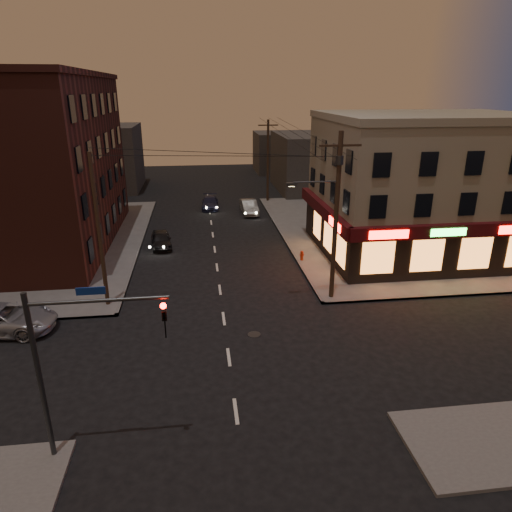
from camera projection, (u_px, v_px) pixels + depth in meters
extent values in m
plane|color=black|center=(229.00, 357.00, 22.21)|extent=(120.00, 120.00, 0.00)
cube|color=#514F4C|center=(409.00, 230.00, 42.03)|extent=(24.00, 28.00, 0.15)
cube|color=gray|center=(423.00, 188.00, 34.92)|extent=(15.00, 12.00, 10.00)
cube|color=gray|center=(432.00, 117.00, 33.11)|extent=(15.20, 12.20, 0.50)
cube|color=black|center=(458.00, 255.00, 30.52)|extent=(15.12, 0.25, 3.40)
cube|color=black|center=(326.00, 233.00, 35.17)|extent=(0.25, 12.12, 3.40)
cube|color=#3C090C|center=(465.00, 230.00, 29.62)|extent=(15.60, 0.50, 0.90)
cube|color=#3C090C|center=(324.00, 210.00, 34.51)|extent=(0.50, 12.60, 0.90)
cube|color=#FF140C|center=(389.00, 235.00, 28.73)|extent=(2.60, 0.06, 0.55)
cube|color=#26FF3F|center=(449.00, 232.00, 29.21)|extent=(2.40, 0.06, 0.50)
cube|color=#FF140C|center=(335.00, 224.00, 30.94)|extent=(0.06, 2.60, 0.55)
cube|color=orange|center=(451.00, 254.00, 30.27)|extent=(12.40, 0.08, 2.20)
cube|color=orange|center=(328.00, 236.00, 34.18)|extent=(0.08, 8.40, 2.20)
cube|color=#471E17|center=(26.00, 165.00, 35.87)|extent=(12.00, 20.00, 13.00)
cube|color=#3F3D3A|center=(316.00, 162.00, 58.06)|extent=(10.00, 12.00, 7.00)
cube|color=#3F3D3A|center=(103.00, 158.00, 58.38)|extent=(9.00, 10.00, 8.00)
cube|color=#3F3D3A|center=(281.00, 152.00, 71.02)|extent=(8.00, 8.00, 6.00)
cylinder|color=#382619|center=(336.00, 219.00, 26.65)|extent=(0.28, 0.28, 10.00)
cube|color=#382619|center=(340.00, 145.00, 25.20)|extent=(2.40, 0.12, 0.12)
cylinder|color=#333538|center=(340.00, 160.00, 25.48)|extent=(0.44, 0.44, 0.50)
cylinder|color=#333538|center=(316.00, 182.00, 25.73)|extent=(2.60, 0.10, 0.10)
cube|color=#333538|center=(292.00, 184.00, 25.60)|extent=(0.60, 0.25, 0.18)
cube|color=#FFD88C|center=(291.00, 186.00, 25.64)|extent=(0.35, 0.15, 0.04)
cylinder|color=#382619|center=(268.00, 161.00, 51.21)|extent=(0.26, 0.26, 9.00)
cylinder|color=#382619|center=(99.00, 232.00, 25.85)|extent=(0.24, 0.24, 9.00)
cylinder|color=#333538|center=(40.00, 381.00, 15.11)|extent=(0.18, 0.18, 6.40)
cylinder|color=#333538|center=(99.00, 301.00, 14.40)|extent=(4.40, 0.12, 0.12)
imported|color=black|center=(164.00, 311.00, 14.81)|extent=(0.16, 0.20, 1.00)
sphere|color=#FF0C05|center=(163.00, 306.00, 14.62)|extent=(0.20, 0.20, 0.20)
cube|color=navy|center=(91.00, 291.00, 14.26)|extent=(0.90, 0.05, 0.25)
imported|color=#94959C|center=(2.00, 319.00, 24.26)|extent=(5.73, 3.08, 1.53)
imported|color=black|center=(161.00, 239.00, 37.45)|extent=(2.03, 4.06, 1.33)
imported|color=slate|center=(249.00, 207.00, 47.47)|extent=(1.68, 4.44, 1.45)
imported|color=#1C1F38|center=(210.00, 203.00, 49.59)|extent=(1.97, 4.46, 1.27)
cylinder|color=maroon|center=(302.00, 256.00, 34.29)|extent=(0.29, 0.29, 0.59)
sphere|color=maroon|center=(302.00, 252.00, 34.18)|extent=(0.24, 0.24, 0.24)
cylinder|color=maroon|center=(302.00, 255.00, 34.25)|extent=(0.34, 0.24, 0.12)
cylinder|color=maroon|center=(302.00, 255.00, 34.25)|extent=(0.24, 0.34, 0.12)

